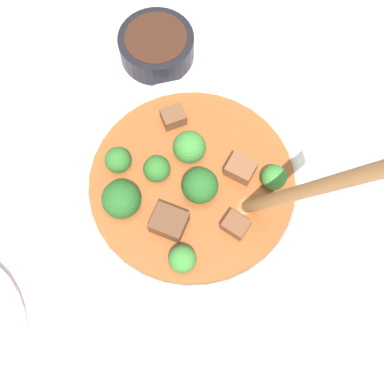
# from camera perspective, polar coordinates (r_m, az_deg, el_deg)

# --- Properties ---
(ground_plane) EXTENTS (4.00, 4.00, 0.00)m
(ground_plane) POSITION_cam_1_polar(r_m,az_deg,el_deg) (0.56, -0.00, -2.37)
(ground_plane) COLOR silver
(stew_bowl) EXTENTS (0.23, 0.26, 0.29)m
(stew_bowl) POSITION_cam_1_polar(r_m,az_deg,el_deg) (0.51, -0.01, -0.32)
(stew_bowl) COLOR white
(stew_bowl) RESTS_ON ground_plane
(condiment_bowl) EXTENTS (0.10, 0.10, 0.04)m
(condiment_bowl) POSITION_cam_1_polar(r_m,az_deg,el_deg) (0.65, -4.23, 16.96)
(condiment_bowl) COLOR black
(condiment_bowl) RESTS_ON ground_plane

